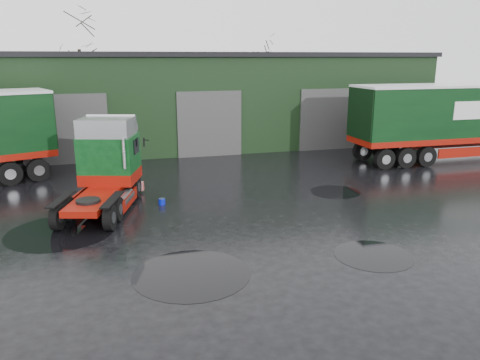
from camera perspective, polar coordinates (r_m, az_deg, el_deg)
name	(u,v)px	position (r m, az deg, el deg)	size (l,w,h in m)	color
ground	(240,241)	(15.86, -0.03, -7.46)	(100.00, 100.00, 0.00)	black
warehouse	(192,97)	(34.77, -5.88, 10.01)	(32.40, 12.40, 6.30)	black
hero_tractor	(98,168)	(19.11, -16.92, 1.44)	(2.47, 5.81, 3.61)	#0B3D16
lorry_right	(459,122)	(30.86, 25.19, 6.42)	(2.97, 17.18, 4.51)	silver
wash_bucket	(162,202)	(19.88, -9.51, -2.62)	(0.28, 0.28, 0.26)	#0815B2
tree_back_a	(81,72)	(44.20, -18.81, 12.40)	(4.40, 4.40, 9.50)	black
tree_back_b	(255,81)	(46.35, 1.87, 11.99)	(4.40, 4.40, 7.50)	black
puddle_0	(191,274)	(13.68, -5.94, -11.32)	(3.39, 3.39, 0.01)	black
puddle_1	(335,192)	(21.91, 11.54, -1.42)	(2.27, 2.27, 0.01)	black
puddle_2	(61,232)	(17.82, -20.99, -5.92)	(3.77, 3.77, 0.01)	black
puddle_3	(373,255)	(15.36, 15.96, -8.82)	(2.45, 2.45, 0.01)	black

